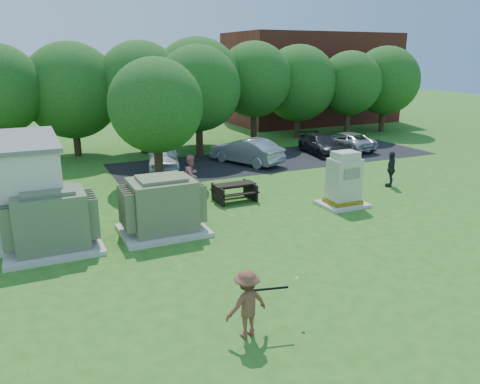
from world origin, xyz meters
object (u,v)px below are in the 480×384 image
person_by_generator (346,181)px  generator_cabinet (344,182)px  car_silver_a (247,151)px  picnic_table (234,190)px  transformer_left (51,222)px  batter (247,304)px  car_dark (321,144)px  person_walking_right (391,169)px  car_white (164,157)px  transformer_right (162,207)px  car_silver_b (345,141)px  person_at_picnic (192,175)px

person_by_generator → generator_cabinet: bearing=48.6°
car_silver_a → picnic_table: bearing=35.7°
transformer_left → picnic_table: transformer_left is taller
car_silver_a → batter: bearing=40.0°
car_silver_a → car_dark: size_ratio=1.08×
batter → person_by_generator: size_ratio=0.89×
batter → car_silver_a: 17.44m
person_walking_right → car_dark: 7.97m
car_white → transformer_left: bearing=-109.1°
car_white → car_silver_a: bearing=5.6°
transformer_right → generator_cabinet: 7.75m
person_walking_right → car_dark: (1.38, 7.85, -0.25)m
car_silver_a → car_silver_b: bearing=162.2°
picnic_table → person_walking_right: (7.77, -1.09, 0.38)m
transformer_left → person_by_generator: bearing=1.7°
person_at_picnic → car_silver_b: bearing=-21.1°
picnic_table → car_dark: size_ratio=0.43×
person_at_picnic → car_silver_a: size_ratio=0.40×
transformer_right → batter: size_ratio=1.87×
generator_cabinet → person_at_picnic: (-5.20, 4.35, -0.11)m
transformer_left → transformer_right: same height
car_silver_a → person_at_picnic: bearing=17.9°
transformer_left → person_by_generator: size_ratio=1.65×
transformer_left → generator_cabinet: 11.45m
person_at_picnic → car_dark: 11.60m
person_by_generator → car_white: person_by_generator is taller
generator_cabinet → batter: 10.42m
picnic_table → car_white: 7.17m
picnic_table → person_by_generator: 4.85m
person_by_generator → car_white: bearing=-55.3°
picnic_table → batter: batter is taller
transformer_right → car_silver_b: (15.22, 9.56, -0.36)m
car_white → car_silver_a: 4.81m
batter → person_by_generator: bearing=-145.9°
car_silver_b → car_white: bearing=-5.7°
transformer_right → car_white: 9.86m
person_by_generator → car_silver_b: bearing=-123.6°
transformer_left → car_silver_a: bearing=37.8°
person_by_generator → car_white: size_ratio=0.45×
generator_cabinet → picnic_table: size_ratio=1.29×
person_at_picnic → generator_cabinet: bearing=-84.0°
batter → car_white: size_ratio=0.40×
batter → person_walking_right: size_ratio=0.94×
transformer_right → picnic_table: 4.58m
person_at_picnic → person_walking_right: size_ratio=1.05×
batter → picnic_table: bearing=-120.2°
person_by_generator → car_silver_b: (6.97, 9.21, -0.30)m
person_walking_right → car_silver_b: bearing=-163.7°
person_by_generator → car_silver_a: 8.36m
transformer_right → car_silver_a: 11.45m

